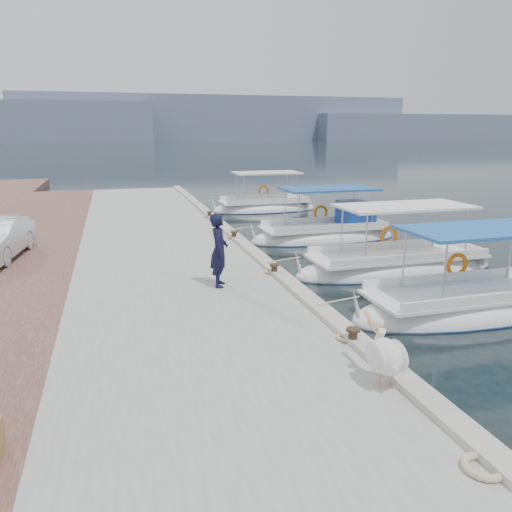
{
  "coord_description": "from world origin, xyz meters",
  "views": [
    {
      "loc": [
        -4.68,
        -11.73,
        4.61
      ],
      "look_at": [
        -1.0,
        1.16,
        1.2
      ],
      "focal_mm": 35.0,
      "sensor_mm": 36.0,
      "label": 1
    }
  ],
  "objects_px": {
    "fishing_caique_b": "(470,308)",
    "pelican": "(385,354)",
    "fishing_caique_e": "(264,208)",
    "fishing_caique_d": "(326,235)",
    "fishing_caique_c": "(396,268)",
    "fisherman": "(219,250)"
  },
  "relations": [
    {
      "from": "fishing_caique_e",
      "to": "fisherman",
      "type": "height_order",
      "value": "fisherman"
    },
    {
      "from": "fishing_caique_b",
      "to": "fishing_caique_d",
      "type": "relative_size",
      "value": 1.03
    },
    {
      "from": "fishing_caique_c",
      "to": "fishing_caique_d",
      "type": "distance_m",
      "value": 5.26
    },
    {
      "from": "fishing_caique_b",
      "to": "fisherman",
      "type": "height_order",
      "value": "fisherman"
    },
    {
      "from": "fishing_caique_d",
      "to": "pelican",
      "type": "distance_m",
      "value": 13.54
    },
    {
      "from": "fishing_caique_b",
      "to": "pelican",
      "type": "bearing_deg",
      "value": -142.41
    },
    {
      "from": "pelican",
      "to": "fisherman",
      "type": "height_order",
      "value": "fisherman"
    },
    {
      "from": "fishing_caique_e",
      "to": "fishing_caique_b",
      "type": "bearing_deg",
      "value": -89.18
    },
    {
      "from": "fishing_caique_b",
      "to": "fishing_caique_c",
      "type": "relative_size",
      "value": 0.94
    },
    {
      "from": "fishing_caique_b",
      "to": "fishing_caique_e",
      "type": "height_order",
      "value": "same"
    },
    {
      "from": "fishing_caique_d",
      "to": "fishing_caique_e",
      "type": "distance_m",
      "value": 8.32
    },
    {
      "from": "fishing_caique_c",
      "to": "pelican",
      "type": "bearing_deg",
      "value": -122.68
    },
    {
      "from": "fishing_caique_e",
      "to": "pelican",
      "type": "bearing_deg",
      "value": -101.6
    },
    {
      "from": "fishing_caique_e",
      "to": "fisherman",
      "type": "relative_size",
      "value": 3.16
    },
    {
      "from": "fishing_caique_b",
      "to": "fisherman",
      "type": "bearing_deg",
      "value": 157.48
    },
    {
      "from": "fishing_caique_b",
      "to": "fisherman",
      "type": "xyz_separation_m",
      "value": [
        -6.06,
        2.51,
        1.37
      ]
    },
    {
      "from": "pelican",
      "to": "fisherman",
      "type": "bearing_deg",
      "value": 103.9
    },
    {
      "from": "fishing_caique_e",
      "to": "fisherman",
      "type": "xyz_separation_m",
      "value": [
        -5.81,
        -15.01,
        1.37
      ]
    },
    {
      "from": "pelican",
      "to": "fisherman",
      "type": "relative_size",
      "value": 0.69
    },
    {
      "from": "fishing_caique_d",
      "to": "fishing_caique_c",
      "type": "bearing_deg",
      "value": -87.58
    },
    {
      "from": "fishing_caique_b",
      "to": "pelican",
      "type": "xyz_separation_m",
      "value": [
        -4.57,
        -3.52,
        0.92
      ]
    },
    {
      "from": "fishing_caique_e",
      "to": "pelican",
      "type": "relative_size",
      "value": 4.6
    }
  ]
}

